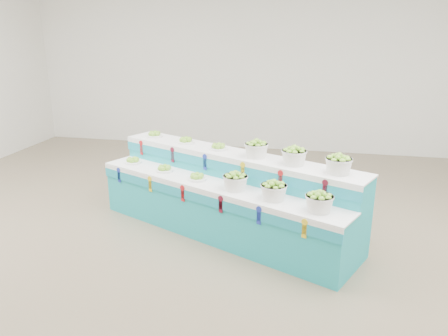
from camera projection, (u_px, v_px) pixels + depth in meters
The scene contains 15 objects.
ground at pixel (193, 254), 5.19m from camera, with size 10.00×10.00×0.00m, color #74634E.
back_wall at pixel (256, 56), 9.25m from camera, with size 10.00×10.00×0.00m, color silver.
display_stand at pixel (224, 195), 5.63m from camera, with size 3.59×0.93×1.02m, color #1FA6B2, non-canonical shape.
plate_lower_left at pixel (133, 160), 6.22m from camera, with size 0.24×0.24×0.09m, color white.
plate_lower_mid at pixel (164, 168), 5.87m from camera, with size 0.24×0.24×0.09m, color white.
plate_lower_right at pixel (197, 176), 5.54m from camera, with size 0.24×0.24×0.09m, color white.
basket_lower_left at pixel (235, 181), 5.18m from camera, with size 0.30×0.30×0.22m, color silver, non-canonical shape.
basket_lower_mid at pixel (274, 190), 4.87m from camera, with size 0.30×0.30×0.22m, color silver, non-canonical shape.
basket_lower_right at pixel (319, 202), 4.56m from camera, with size 0.30×0.30×0.22m, color silver, non-canonical shape.
plate_upper_left at pixel (154, 134), 6.47m from camera, with size 0.24×0.24×0.09m, color white.
plate_upper_mid at pixel (186, 140), 6.11m from camera, with size 0.24×0.24×0.09m, color white.
plate_upper_right at pixel (218, 146), 5.78m from camera, with size 0.24×0.24×0.09m, color white.
basket_upper_left at pixel (256, 149), 5.42m from camera, with size 0.30×0.30×0.22m, color silver, non-canonical shape.
basket_upper_mid at pixel (294, 156), 5.12m from camera, with size 0.30×0.30×0.22m, color silver, non-canonical shape.
basket_upper_right at pixel (339, 164), 4.81m from camera, with size 0.30×0.30×0.22m, color silver, non-canonical shape.
Camera 1 is at (1.35, -4.46, 2.54)m, focal length 35.08 mm.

